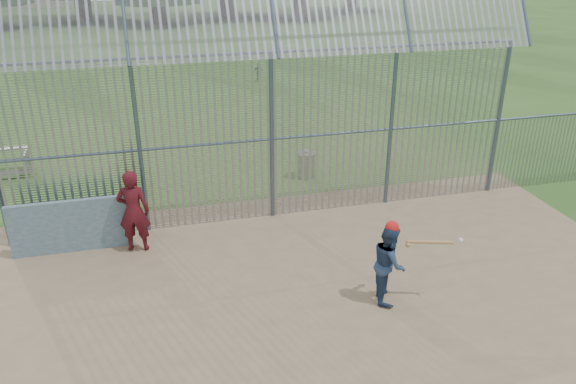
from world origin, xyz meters
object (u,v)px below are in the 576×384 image
object	(u,v)px
trash_can	(306,165)
dugout_wall	(71,226)
batter	(389,263)
onlooker	(134,211)

from	to	relation	value
trash_can	dugout_wall	bearing A→B (deg)	-155.48
dugout_wall	batter	world-z (taller)	batter
dugout_wall	batter	size ratio (longest dim) A/B	1.62
batter	onlooker	bearing A→B (deg)	71.45
batter	onlooker	xyz separation A→B (m)	(-4.54, 3.09, 0.16)
dugout_wall	onlooker	size ratio (longest dim) A/B	1.34
dugout_wall	trash_can	xyz separation A→B (m)	(6.09, 2.78, -0.24)
batter	trash_can	xyz separation A→B (m)	(0.20, 6.15, -0.41)
batter	onlooker	world-z (taller)	onlooker
dugout_wall	trash_can	bearing A→B (deg)	24.52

